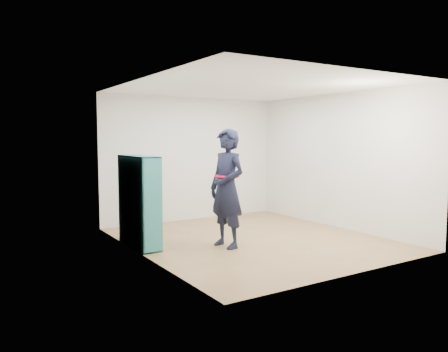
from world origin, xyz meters
TOP-DOWN VIEW (x-y plane):
  - floor at (0.00, 0.00)m, footprint 4.50×4.50m
  - ceiling at (0.00, 0.00)m, footprint 4.50×4.50m
  - wall_left at (-2.00, 0.00)m, footprint 0.02×4.50m
  - wall_right at (2.00, 0.00)m, footprint 0.02×4.50m
  - wall_back at (0.00, 2.25)m, footprint 4.00×0.02m
  - wall_front at (0.00, -2.25)m, footprint 4.00×0.02m
  - bookshelf at (-1.85, 0.59)m, footprint 0.32×1.10m
  - person at (-0.66, -0.19)m, footprint 0.56×0.76m
  - smartphone at (-0.83, -0.14)m, footprint 0.02×0.10m

SIDE VIEW (x-z plane):
  - floor at x=0.00m, z-range 0.00..0.00m
  - bookshelf at x=-1.85m, z-range -0.01..1.45m
  - person at x=-0.66m, z-range 0.00..1.89m
  - smartphone at x=-0.83m, z-range 1.01..1.13m
  - wall_left at x=-2.00m, z-range 0.00..2.60m
  - wall_right at x=2.00m, z-range 0.00..2.60m
  - wall_back at x=0.00m, z-range 0.00..2.60m
  - wall_front at x=0.00m, z-range 0.00..2.60m
  - ceiling at x=0.00m, z-range 2.60..2.60m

